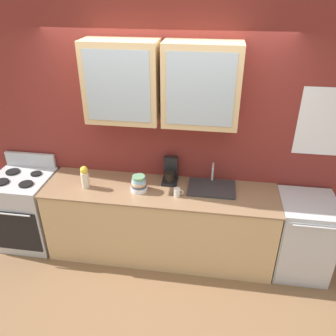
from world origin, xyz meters
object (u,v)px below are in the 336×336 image
(cup_near_sink, at_px, (177,192))
(bowl_stack, at_px, (139,184))
(sink_faucet, at_px, (212,188))
(vase, at_px, (85,177))
(stove_range, at_px, (27,209))
(coffee_maker, at_px, (170,173))
(dishwasher, at_px, (302,236))

(cup_near_sink, bearing_deg, bowl_stack, 173.34)
(sink_faucet, distance_m, vase, 1.39)
(vase, bearing_deg, sink_faucet, 6.72)
(stove_range, xyz_separation_m, cup_near_sink, (1.85, -0.08, 0.49))
(stove_range, distance_m, coffee_maker, 1.83)
(sink_faucet, distance_m, dishwasher, 1.13)
(stove_range, distance_m, cup_near_sink, 1.92)
(stove_range, distance_m, sink_faucet, 2.26)
(vase, height_order, dishwasher, vase)
(stove_range, bearing_deg, sink_faucet, 2.66)
(bowl_stack, xyz_separation_m, vase, (-0.60, -0.02, 0.05))
(vase, height_order, coffee_maker, coffee_maker)
(sink_faucet, xyz_separation_m, bowl_stack, (-0.78, -0.14, 0.06))
(stove_range, relative_size, cup_near_sink, 10.05)
(dishwasher, relative_size, coffee_maker, 3.10)
(coffee_maker, bearing_deg, vase, -163.65)
(sink_faucet, xyz_separation_m, dishwasher, (1.02, -0.11, -0.47))
(cup_near_sink, xyz_separation_m, dishwasher, (1.38, 0.08, -0.49))
(stove_range, bearing_deg, cup_near_sink, -2.62)
(dishwasher, bearing_deg, sink_faucet, 174.03)
(dishwasher, height_order, coffee_maker, coffee_maker)
(cup_near_sink, height_order, dishwasher, cup_near_sink)
(cup_near_sink, bearing_deg, stove_range, 177.38)
(sink_faucet, relative_size, dishwasher, 0.57)
(coffee_maker, bearing_deg, sink_faucet, -12.37)
(bowl_stack, bearing_deg, cup_near_sink, -6.66)
(stove_range, xyz_separation_m, bowl_stack, (1.43, -0.04, 0.52))
(sink_faucet, bearing_deg, bowl_stack, -169.99)
(bowl_stack, height_order, coffee_maker, coffee_maker)
(cup_near_sink, relative_size, coffee_maker, 0.37)
(bowl_stack, relative_size, cup_near_sink, 1.72)
(sink_faucet, xyz_separation_m, coffee_maker, (-0.47, 0.10, 0.09))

